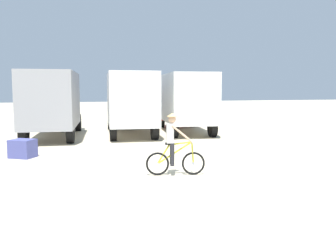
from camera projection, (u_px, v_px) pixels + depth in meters
ground_plane at (209, 174)px, 10.54m from camera, size 120.00×120.00×0.00m
box_truck_grey_hauler at (53, 101)px, 18.28m from camera, size 2.91×6.92×3.35m
box_truck_avon_van at (130, 100)px, 19.45m from camera, size 2.85×6.90×3.35m
box_truck_white_box at (185, 100)px, 20.53m from camera, size 3.06×6.96×3.35m
cyclist_orange_shirt at (173, 147)px, 10.29m from camera, size 1.71×0.57×1.82m
supply_crate at (23, 149)px, 12.99m from camera, size 1.04×0.98×0.67m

